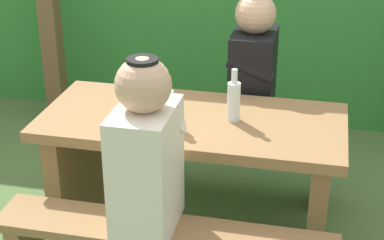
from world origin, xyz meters
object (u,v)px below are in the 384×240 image
object	(u,v)px
bottle_right	(166,106)
person_black_coat	(253,67)
picnic_table	(192,161)
drinking_glass	(141,97)
person_white_shirt	(146,154)
bottle_center	(234,100)
bottle_left	(157,89)
cell_phone	(161,114)
bench_far	(213,142)

from	to	relation	value
bottle_right	person_black_coat	bearing A→B (deg)	63.98
picnic_table	drinking_glass	bearing A→B (deg)	160.39
person_white_shirt	bottle_right	world-z (taller)	person_white_shirt
person_white_shirt	bottle_center	world-z (taller)	person_white_shirt
picnic_table	bottle_left	xyz separation A→B (m)	(-0.19, 0.09, 0.31)
person_black_coat	picnic_table	bearing A→B (deg)	-111.86
picnic_table	bottle_center	bearing A→B (deg)	3.73
drinking_glass	bottle_left	size ratio (longest dim) A/B	0.35
bottle_right	cell_phone	distance (m)	0.13
person_white_shirt	person_black_coat	bearing A→B (deg)	75.44
bottle_left	cell_phone	bearing A→B (deg)	-64.93
picnic_table	cell_phone	world-z (taller)	cell_phone
picnic_table	person_white_shirt	bearing A→B (deg)	-96.75
drinking_glass	cell_phone	size ratio (longest dim) A/B	0.55
picnic_table	person_black_coat	xyz separation A→B (m)	(0.21, 0.53, 0.31)
bottle_center	cell_phone	world-z (taller)	bottle_center
bench_far	bottle_right	bearing A→B (deg)	-98.50
person_black_coat	bench_far	bearing A→B (deg)	179.10
picnic_table	person_black_coat	bearing A→B (deg)	68.14
bottle_center	person_white_shirt	bearing A→B (deg)	-115.03
picnic_table	bottle_center	xyz separation A→B (m)	(0.19, 0.01, 0.33)
picnic_table	drinking_glass	size ratio (longest dim) A/B	18.26
picnic_table	person_white_shirt	distance (m)	0.61
bench_far	bottle_left	size ratio (longest dim) A/B	6.46
person_white_shirt	bottle_right	bearing A→B (deg)	94.23
person_white_shirt	bottle_center	xyz separation A→B (m)	(0.25, 0.54, 0.02)
bench_far	person_black_coat	size ratio (longest dim) A/B	1.95
drinking_glass	cell_phone	xyz separation A→B (m)	(0.13, -0.10, -0.03)
bottle_left	person_black_coat	bearing A→B (deg)	47.00
picnic_table	cell_phone	xyz separation A→B (m)	(-0.14, -0.01, 0.23)
person_white_shirt	drinking_glass	bearing A→B (deg)	108.56
bench_far	person_black_coat	distance (m)	0.51
drinking_glass	bottle_right	world-z (taller)	bottle_right
bottle_left	bottle_right	xyz separation A→B (m)	(0.10, -0.19, 0.00)
person_white_shirt	person_black_coat	size ratio (longest dim) A/B	1.00
bottle_right	cell_phone	size ratio (longest dim) A/B	1.50
person_black_coat	cell_phone	bearing A→B (deg)	-123.65
bench_far	bottle_center	size ratio (longest dim) A/B	5.70
bottle_right	bottle_center	bearing A→B (deg)	21.37
bottle_left	bench_far	bearing A→B (deg)	66.24
bench_far	cell_phone	size ratio (longest dim) A/B	10.00
bottle_left	bottle_center	distance (m)	0.39
picnic_table	bottle_right	xyz separation A→B (m)	(-0.09, -0.10, 0.32)
drinking_glass	bottle_center	world-z (taller)	bottle_center
bench_far	bottle_left	xyz separation A→B (m)	(-0.19, -0.43, 0.47)
person_white_shirt	bottle_right	distance (m)	0.43
bottle_left	bottle_center	world-z (taller)	bottle_center
person_white_shirt	bottle_right	xyz separation A→B (m)	(-0.03, 0.43, 0.01)
bottle_right	cell_phone	xyz separation A→B (m)	(-0.05, 0.09, -0.08)
person_black_coat	drinking_glass	world-z (taller)	person_black_coat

